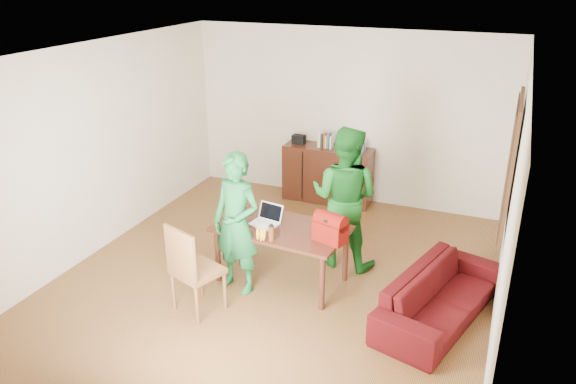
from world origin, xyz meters
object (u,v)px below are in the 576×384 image
at_px(person_far, 345,197).
at_px(table, 282,234).
at_px(sofa, 440,296).
at_px(chair, 197,286).
at_px(person_near, 236,224).
at_px(red_bag, 330,230).
at_px(laptop, 264,222).
at_px(bottle, 271,232).

bearing_deg(person_far, table, 56.63).
bearing_deg(sofa, person_far, 75.66).
relative_size(chair, person_near, 0.63).
xyz_separation_m(table, chair, (-0.61, -0.93, -0.32)).
relative_size(person_far, sofa, 0.97).
height_order(table, person_near, person_near).
bearing_deg(red_bag, table, -172.28).
relative_size(laptop, red_bag, 0.98).
xyz_separation_m(bottle, sofa, (1.84, 0.28, -0.54)).
xyz_separation_m(bottle, red_bag, (0.61, 0.24, 0.03)).
relative_size(person_near, sofa, 0.91).
relative_size(person_near, laptop, 4.74).
relative_size(person_far, red_bag, 4.97).
distance_m(table, chair, 1.16).
xyz_separation_m(person_near, laptop, (0.19, 0.33, -0.08)).
bearing_deg(red_bag, laptop, -168.08).
xyz_separation_m(person_near, bottle, (0.43, -0.00, -0.03)).
distance_m(laptop, bottle, 0.41).
bearing_deg(person_near, person_far, 58.50).
xyz_separation_m(person_near, person_far, (0.95, 1.06, 0.06)).
bearing_deg(table, person_far, 56.98).
height_order(table, sofa, table).
relative_size(table, sofa, 0.86).
xyz_separation_m(person_far, bottle, (-0.52, -1.06, -0.09)).
xyz_separation_m(chair, person_far, (1.15, 1.64, 0.59)).
xyz_separation_m(table, person_near, (-0.41, -0.35, 0.21)).
xyz_separation_m(laptop, bottle, (0.24, -0.33, 0.06)).
distance_m(table, laptop, 0.25).
height_order(person_near, person_far, person_far).
bearing_deg(bottle, red_bag, 21.48).
distance_m(table, sofa, 1.91).
bearing_deg(laptop, table, 16.85).
bearing_deg(laptop, bottle, -43.41).
relative_size(table, person_near, 0.95).
distance_m(bottle, red_bag, 0.65).
distance_m(table, person_near, 0.58).
bearing_deg(table, bottle, -80.83).
height_order(table, bottle, bottle).
bearing_deg(sofa, laptop, 104.76).
bearing_deg(laptop, person_far, 54.28).
relative_size(chair, laptop, 2.97).
height_order(chair, laptop, chair).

